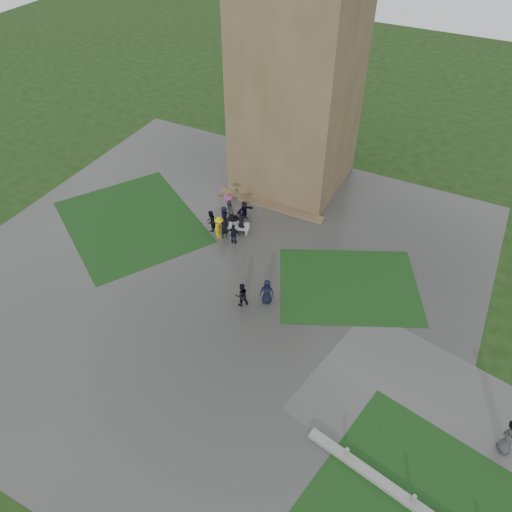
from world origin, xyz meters
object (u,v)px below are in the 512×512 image
at_px(pedestrian_near, 242,295).
at_px(bench, 239,227).
at_px(pedestrian_mid, 267,292).
at_px(pedestrian_path, 511,437).
at_px(tower, 298,75).

bearing_deg(pedestrian_near, bench, -104.59).
relative_size(pedestrian_mid, pedestrian_near, 1.05).
height_order(bench, pedestrian_near, pedestrian_near).
xyz_separation_m(bench, pedestrian_mid, (4.94, -5.37, 0.44)).
height_order(pedestrian_near, pedestrian_path, pedestrian_path).
bearing_deg(pedestrian_path, tower, 137.51).
distance_m(pedestrian_near, pedestrian_path, 16.17).
xyz_separation_m(bench, pedestrian_near, (3.64, -6.29, 0.40)).
bearing_deg(pedestrian_path, pedestrian_mid, 166.14).
distance_m(tower, pedestrian_near, 17.05).
height_order(pedestrian_mid, pedestrian_near, pedestrian_mid).
bearing_deg(pedestrian_mid, tower, 89.27).
bearing_deg(tower, pedestrian_near, -78.36).
bearing_deg(bench, pedestrian_near, -73.81).
height_order(bench, pedestrian_mid, pedestrian_mid).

